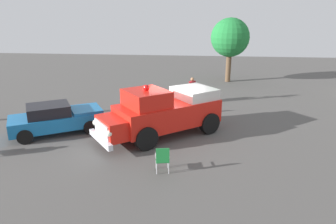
% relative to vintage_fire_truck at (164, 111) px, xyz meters
% --- Properties ---
extents(ground_plane, '(60.00, 60.00, 0.00)m').
position_rel_vintage_fire_truck_xyz_m(ground_plane, '(-0.57, 0.49, -1.20)').
color(ground_plane, '#514F4C').
extents(vintage_fire_truck, '(5.44, 5.98, 2.59)m').
position_rel_vintage_fire_truck_xyz_m(vintage_fire_truck, '(0.00, 0.00, 0.00)').
color(vintage_fire_truck, black).
rests_on(vintage_fire_truck, ground).
extents(classic_hot_rod, '(3.87, 4.68, 1.46)m').
position_rel_vintage_fire_truck_xyz_m(classic_hot_rod, '(0.25, -5.21, -0.45)').
color(classic_hot_rod, black).
rests_on(classic_hot_rod, ground).
extents(lawn_chair_by_car, '(0.59, 0.59, 1.02)m').
position_rel_vintage_fire_truck_xyz_m(lawn_chair_by_car, '(3.64, 0.41, -0.61)').
color(lawn_chair_by_car, '#B7BABF').
rests_on(lawn_chair_by_car, ground).
extents(lawn_chair_spare, '(0.53, 0.54, 1.02)m').
position_rel_vintage_fire_truck_xyz_m(lawn_chair_spare, '(-3.14, 0.82, -0.61)').
color(lawn_chair_spare, '#B7BABF').
rests_on(lawn_chair_spare, ground).
extents(spectator_standing, '(0.61, 0.43, 1.68)m').
position_rel_vintage_fire_truck_xyz_m(spectator_standing, '(-5.93, 1.11, -0.23)').
color(spectator_standing, '#2D334C').
rests_on(spectator_standing, ground).
extents(oak_tree_right, '(3.23, 3.23, 5.37)m').
position_rel_vintage_fire_truck_xyz_m(oak_tree_right, '(-13.02, 3.96, 2.52)').
color(oak_tree_right, brown).
rests_on(oak_tree_right, ground).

